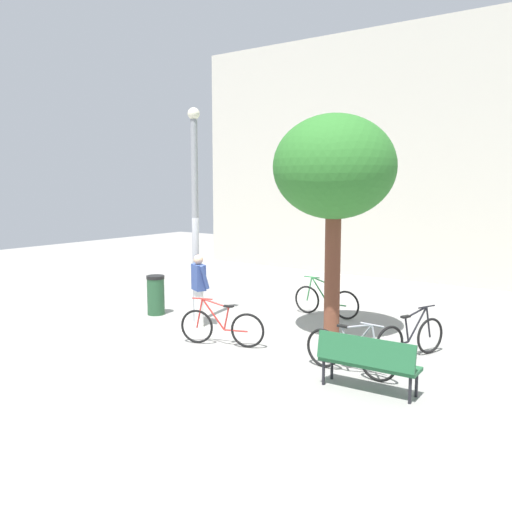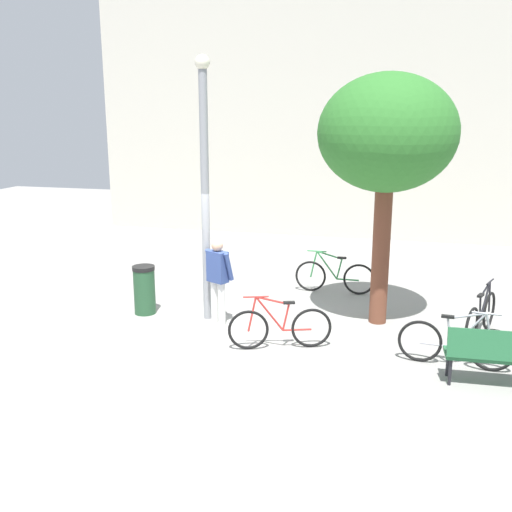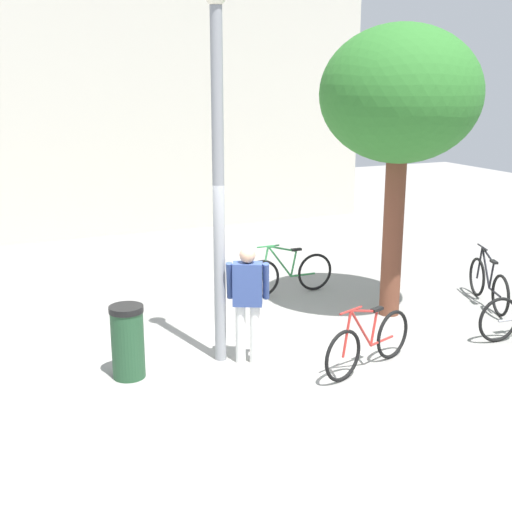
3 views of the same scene
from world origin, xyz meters
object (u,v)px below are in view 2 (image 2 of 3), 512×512
park_bench (502,353)px  person_by_lamppost (218,276)px  lamppost (205,180)px  trash_bin (144,290)px  bicycle_green (334,276)px  bicycle_black (481,317)px  bicycle_silver (456,344)px  bicycle_red (280,327)px  plaza_tree (387,136)px

park_bench → person_by_lamppost: bearing=163.0°
lamppost → park_bench: 5.93m
person_by_lamppost → trash_bin: person_by_lamppost is taller
bicycle_green → bicycle_black: 3.54m
bicycle_green → bicycle_black: bearing=-34.3°
person_by_lamppost → trash_bin: (-1.64, 0.20, -0.46)m
bicycle_silver → person_by_lamppost: bearing=168.3°
park_bench → trash_bin: bearing=165.5°
park_bench → trash_bin: trash_bin is taller
bicycle_green → bicycle_silver: same height
lamppost → bicycle_green: size_ratio=2.77×
park_bench → bicycle_green: bearing=126.3°
bicycle_red → trash_bin: trash_bin is taller
park_bench → bicycle_black: bearing=91.7°
lamppost → park_bench: size_ratio=3.09×
bicycle_green → bicycle_black: size_ratio=1.06×
park_bench → bicycle_red: bearing=170.2°
bicycle_red → bicycle_black: bearing=23.1°
bicycle_red → plaza_tree: bearing=48.3°
lamppost → person_by_lamppost: bearing=-38.6°
bicycle_red → person_by_lamppost: bearing=147.7°
bicycle_green → bicycle_red: same height
trash_bin → bicycle_black: bearing=3.3°
person_by_lamppost → bicycle_black: bearing=6.8°
plaza_tree → bicycle_green: plaza_tree is taller
lamppost → bicycle_green: lamppost is taller
park_bench → bicycle_black: bicycle_black is taller
bicycle_silver → bicycle_red: bearing=179.9°
bicycle_red → bicycle_silver: bearing=-0.1°
park_bench → trash_bin: size_ratio=1.63×
bicycle_green → bicycle_red: bearing=-98.4°
person_by_lamppost → plaza_tree: size_ratio=0.35×
plaza_tree → bicycle_red: (-1.58, -1.77, -3.20)m
trash_bin → person_by_lamppost: bearing=-6.8°
bicycle_green → bicycle_silver: 4.21m
lamppost → person_by_lamppost: (0.31, -0.25, -1.79)m
bicycle_silver → bicycle_red: same height
park_bench → trash_bin: 6.76m
plaza_tree → bicycle_black: bearing=-9.4°
plaza_tree → bicycle_silver: 3.89m
plaza_tree → trash_bin: size_ratio=4.73×
person_by_lamppost → park_bench: 5.14m
bicycle_black → lamppost: bearing=-176.4°
lamppost → person_by_lamppost: size_ratio=3.00×
park_bench → bicycle_silver: size_ratio=0.90×
bicycle_red → bicycle_green: bearing=81.6°
person_by_lamppost → bicycle_red: (1.41, -0.89, -0.58)m
bicycle_red → park_bench: bearing=-9.8°
plaza_tree → bicycle_red: bearing=-131.7°
lamppost → park_bench: (5.21, -1.74, -2.21)m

